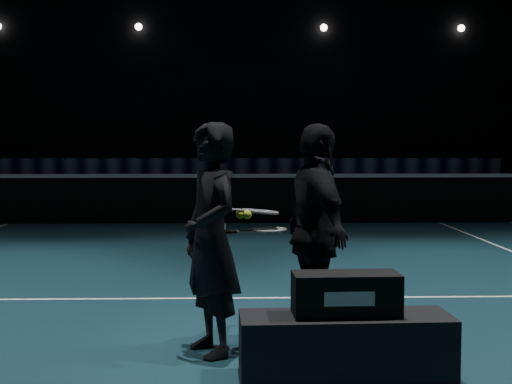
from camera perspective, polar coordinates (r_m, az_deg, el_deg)
floor at (r=13.44m, az=-2.50°, el=-2.59°), size 36.00×36.00×0.00m
wall_back at (r=31.54m, az=-1.97°, el=10.29°), size 30.00×0.00×30.00m
court_lines at (r=13.44m, az=-2.50°, el=-2.58°), size 10.98×23.78×0.01m
net_mesh at (r=13.40m, az=-2.51°, el=-0.68°), size 12.80×0.02×0.86m
net_tape at (r=13.37m, az=-2.51°, el=1.31°), size 12.80×0.03×0.07m
sponsor_backdrop at (r=28.87m, az=-1.98°, el=1.83°), size 22.00×0.15×0.90m
fixtures_far at (r=31.54m, az=-1.98°, el=13.04°), size 20.00×0.30×0.30m
player_bench at (r=4.81m, az=7.17°, el=-12.13°), size 1.40×0.51×0.42m
racket_bag at (r=4.73m, az=7.20°, el=-8.10°), size 0.70×0.32×0.28m
bag_signature at (r=4.58m, az=7.49°, el=-8.49°), size 0.32×0.02×0.09m
player_a at (r=5.17m, az=-3.62°, el=-3.78°), size 0.63×0.73×1.69m
player_b at (r=5.48m, az=4.89°, el=-3.33°), size 0.66×1.06×1.69m
racket_lower at (r=5.31m, az=1.01°, el=-3.05°), size 0.71×0.44×0.03m
racket_upper at (r=5.32m, az=0.35°, el=-1.58°), size 0.71×0.47×0.10m
tennis_balls at (r=5.23m, az=-0.99°, el=-1.64°), size 0.12×0.10×0.12m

